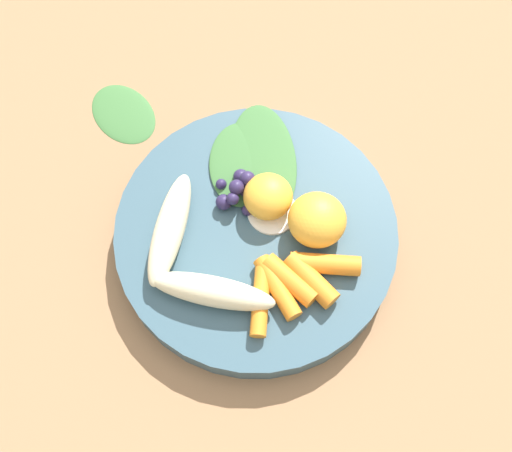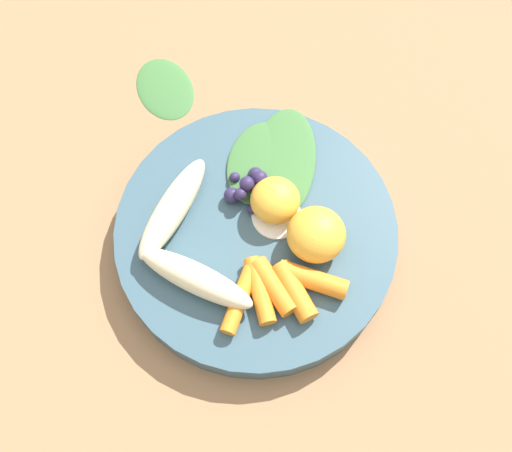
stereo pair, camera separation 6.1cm
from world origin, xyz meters
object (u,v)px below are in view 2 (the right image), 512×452
Objects in this scene: banana_peeled_left at (196,278)px; banana_peeled_right at (173,208)px; kale_leaf_stray at (165,88)px; bowl at (256,236)px; orange_segment_near at (275,200)px.

banana_peeled_left is 0.07m from banana_peeled_right.
banana_peeled_left is 1.00× the size of banana_peeled_right.
banana_peeled_right is 1.38× the size of kale_leaf_stray.
banana_peeled_left reaches higher than bowl.
orange_segment_near reaches higher than bowl.
orange_segment_near is (-0.08, 0.05, 0.00)m from banana_peeled_right.
kale_leaf_stray is at bearing -96.21° from bowl.
banana_peeled_left is 0.23m from kale_leaf_stray.
orange_segment_near reaches higher than banana_peeled_right.
orange_segment_near reaches higher than kale_leaf_stray.
bowl is at bearing 105.53° from banana_peeled_right.
banana_peeled_left is (0.07, 0.01, 0.03)m from bowl.
banana_peeled_right is at bearing 136.08° from banana_peeled_left.
bowl is 0.20m from kale_leaf_stray.
banana_peeled_left is at bearing 166.36° from kale_leaf_stray.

